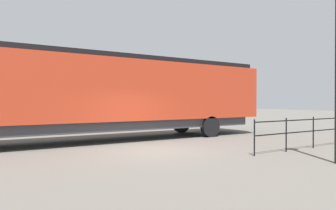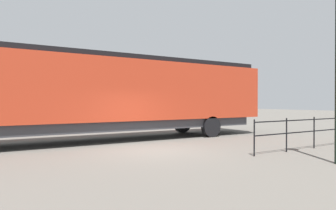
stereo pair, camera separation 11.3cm
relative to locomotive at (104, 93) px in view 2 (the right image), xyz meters
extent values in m
plane|color=#666059|center=(3.76, 0.65, -2.29)|extent=(120.00, 120.00, 0.00)
cube|color=red|center=(0.00, -0.62, 0.12)|extent=(3.00, 18.90, 2.82)
cube|color=black|center=(0.00, 7.38, -0.30)|extent=(2.88, 2.89, 1.98)
cube|color=black|center=(0.00, -0.62, 1.66)|extent=(2.70, 18.14, 0.24)
cube|color=#38383D|center=(0.00, -0.62, -1.51)|extent=(2.70, 17.39, 0.45)
cylinder|color=black|center=(-1.35, 5.42, -1.74)|extent=(0.30, 1.10, 1.10)
cylinder|color=black|center=(1.35, 5.42, -1.74)|extent=(0.30, 1.10, 1.10)
cylinder|color=black|center=(6.58, 2.99, -1.66)|extent=(0.05, 0.05, 1.26)
cylinder|color=black|center=(6.58, 4.71, -1.66)|extent=(0.05, 0.05, 1.26)
cylinder|color=black|center=(6.58, 6.42, -1.66)|extent=(0.05, 0.05, 1.26)
camera|label=1|loc=(13.79, -5.03, -0.43)|focal=32.37mm
camera|label=2|loc=(13.85, -4.94, -0.43)|focal=32.37mm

